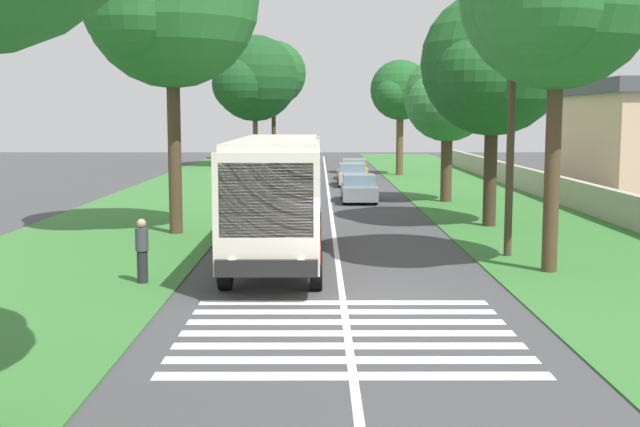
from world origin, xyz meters
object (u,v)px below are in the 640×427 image
at_px(roadside_tree_left_0, 168,4).
at_px(roadside_tree_right_3, 399,92).
at_px(trailing_car_2, 354,170).
at_px(coach_bus, 278,191).
at_px(trailing_car_1, 352,175).
at_px(roadside_tree_left_1, 253,81).
at_px(utility_pole, 511,112).
at_px(pedestrian, 142,250).
at_px(roadside_tree_right_0, 489,68).
at_px(trailing_car_0, 359,189).
at_px(roadside_tree_left_2, 271,75).
at_px(trailing_car_3, 304,165).
at_px(trailing_minibus_0, 308,148).
at_px(roadside_tree_right_1, 445,101).

distance_m(roadside_tree_left_0, roadside_tree_right_3, 32.31).
bearing_deg(trailing_car_2, roadside_tree_left_0, 163.34).
relative_size(coach_bus, roadside_tree_right_3, 1.31).
relative_size(coach_bus, trailing_car_1, 2.60).
relative_size(roadside_tree_left_1, roadside_tree_right_3, 1.34).
xyz_separation_m(utility_pole, pedestrian, (-4.09, 10.54, -3.60)).
height_order(trailing_car_1, roadside_tree_right_0, roadside_tree_right_0).
bearing_deg(utility_pole, trailing_car_0, 13.12).
relative_size(trailing_car_2, roadside_tree_left_2, 0.36).
bearing_deg(trailing_car_3, trailing_minibus_0, -0.92).
relative_size(trailing_car_2, roadside_tree_right_1, 0.57).
bearing_deg(roadside_tree_right_3, trailing_minibus_0, 27.01).
xyz_separation_m(trailing_car_2, roadside_tree_left_1, (14.65, 8.22, 6.80)).
relative_size(trailing_car_1, roadside_tree_right_1, 0.57).
height_order(trailing_car_0, trailing_minibus_0, trailing_minibus_0).
bearing_deg(roadside_tree_left_1, roadside_tree_right_1, -158.00).
bearing_deg(coach_bus, roadside_tree_right_3, -11.30).
xyz_separation_m(roadside_tree_right_3, utility_pole, (-35.11, 0.04, -1.69)).
xyz_separation_m(trailing_car_3, roadside_tree_left_0, (-32.14, 4.35, 7.77)).
height_order(roadside_tree_right_0, pedestrian, roadside_tree_right_0).
bearing_deg(trailing_car_3, roadside_tree_left_0, 172.28).
bearing_deg(trailing_car_3, roadside_tree_left_2, 10.68).
distance_m(trailing_car_0, roadside_tree_right_1, 6.25).
relative_size(trailing_car_3, pedestrian, 2.54).
distance_m(trailing_car_1, roadside_tree_right_0, 20.35).
bearing_deg(roadside_tree_right_1, utility_pole, 178.29).
bearing_deg(roadside_tree_left_0, trailing_minibus_0, -5.94).
relative_size(roadside_tree_left_0, roadside_tree_right_0, 1.27).
distance_m(trailing_car_1, roadside_tree_left_0, 23.88).
relative_size(trailing_car_0, roadside_tree_right_1, 0.57).
bearing_deg(trailing_car_1, roadside_tree_right_3, -23.36).
bearing_deg(coach_bus, roadside_tree_right_1, -24.14).
bearing_deg(utility_pole, roadside_tree_left_0, 66.40).
relative_size(roadside_tree_left_1, roadside_tree_right_1, 1.52).
height_order(trailing_minibus_0, roadside_tree_right_3, roadside_tree_right_3).
relative_size(coach_bus, trailing_minibus_0, 1.86).
bearing_deg(pedestrian, trailing_car_1, -12.56).
xyz_separation_m(trailing_car_0, pedestrian, (-20.57, 6.70, 0.24)).
bearing_deg(roadside_tree_right_3, trailing_car_2, 135.74).
relative_size(trailing_car_0, roadside_tree_right_3, 0.51).
distance_m(trailing_car_2, roadside_tree_left_1, 18.12).
relative_size(trailing_minibus_0, utility_pole, 0.69).
distance_m(coach_bus, roadside_tree_left_1, 47.55).
distance_m(coach_bus, roadside_tree_left_0, 9.56).
distance_m(roadside_tree_left_0, roadside_tree_left_1, 41.24).
height_order(coach_bus, trailing_car_2, coach_bus).
bearing_deg(trailing_car_3, trailing_car_2, -147.08).
relative_size(roadside_tree_left_0, roadside_tree_left_2, 0.99).
xyz_separation_m(trailing_car_1, roadside_tree_right_1, (-10.06, -4.27, 4.50)).
bearing_deg(roadside_tree_right_0, coach_bus, 135.42).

